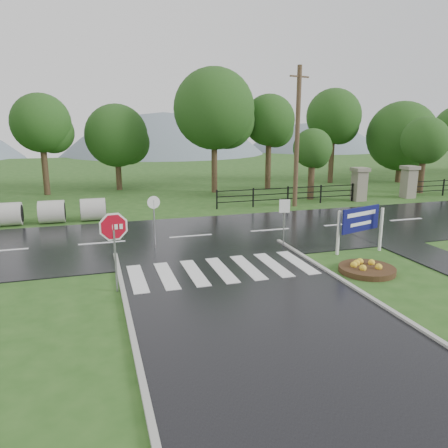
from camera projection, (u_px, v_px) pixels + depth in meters
name	position (u px, v px, depth m)	size (l,w,h in m)	color
ground	(278.00, 335.00, 11.04)	(120.00, 120.00, 0.00)	#274F1A
main_road	(191.00, 237.00, 20.35)	(90.00, 8.00, 0.04)	black
walkway	(435.00, 258.00, 17.19)	(2.20, 11.00, 0.04)	black
crosswalk	(222.00, 270.00, 15.68)	(6.50, 2.80, 0.02)	silver
pillar_west	(359.00, 183.00, 29.37)	(1.00, 1.00, 2.24)	gray
pillar_east	(409.00, 181.00, 30.51)	(1.00, 1.00, 2.24)	gray
fence_west	(288.00, 194.00, 27.97)	(9.58, 0.08, 1.20)	black
hills	(142.00, 243.00, 76.09)	(102.00, 48.00, 48.00)	slate
treeline	(163.00, 191.00, 33.66)	(83.20, 5.20, 10.00)	#1A4114
stop_sign	(114.00, 234.00, 13.43)	(1.20, 0.20, 2.71)	#939399
estate_billboard	(361.00, 221.00, 17.65)	(2.11, 0.71, 1.91)	silver
flower_bed	(367.00, 268.00, 15.57)	(1.99, 1.99, 0.40)	#332111
reg_sign_small	(284.00, 213.00, 18.38)	(0.46, 0.11, 2.08)	#939399
reg_sign_round	(154.00, 216.00, 18.09)	(0.53, 0.08, 2.28)	#939399
utility_pole_east	(297.00, 137.00, 26.75)	(1.47, 0.55, 8.52)	#473523
entrance_tree_left	(313.00, 149.00, 29.44)	(2.64, 2.64, 4.81)	#3D2B1C
entrance_tree_right	(425.00, 141.00, 31.95)	(3.43, 3.43, 5.61)	#3D2B1C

